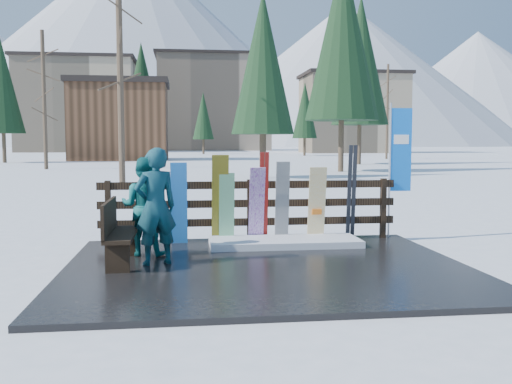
{
  "coord_description": "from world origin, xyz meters",
  "views": [
    {
      "loc": [
        -1.22,
        -8.36,
        1.93
      ],
      "look_at": [
        -0.04,
        1.0,
        1.1
      ],
      "focal_mm": 40.0,
      "sensor_mm": 36.0,
      "label": 1
    }
  ],
  "objects": [
    {
      "name": "person_back",
      "position": [
        -1.87,
        1.03,
        0.88
      ],
      "size": [
        0.91,
        0.78,
        1.6
      ],
      "primitive_type": "imported",
      "rotation": [
        0.0,
        0.0,
        2.89
      ],
      "color": "#116163",
      "rests_on": "deck"
    },
    {
      "name": "ski_pair_a",
      "position": [
        0.24,
        2.05,
        0.91
      ],
      "size": [
        0.17,
        0.26,
        1.67
      ],
      "color": "maroon",
      "rests_on": "deck"
    },
    {
      "name": "bench",
      "position": [
        -2.24,
        0.37,
        0.6
      ],
      "size": [
        0.41,
        1.5,
        0.97
      ],
      "color": "black",
      "rests_on": "deck"
    },
    {
      "name": "trees",
      "position": [
        3.67,
        47.2,
        6.1
      ],
      "size": [
        42.13,
        68.86,
        13.76
      ],
      "color": "#382B1E",
      "rests_on": "ground"
    },
    {
      "name": "snow_patch",
      "position": [
        0.56,
        1.6,
        0.14
      ],
      "size": [
        2.68,
        1.0,
        0.12
      ],
      "primitive_type": "cube",
      "color": "white",
      "rests_on": "deck"
    },
    {
      "name": "snowboard_3",
      "position": [
        0.1,
        1.98,
        0.78
      ],
      "size": [
        0.28,
        0.36,
        1.39
      ],
      "primitive_type": "cube",
      "rotation": [
        0.24,
        0.0,
        0.0
      ],
      "color": "white",
      "rests_on": "deck"
    },
    {
      "name": "snowboard_4",
      "position": [
        0.58,
        1.98,
        0.83
      ],
      "size": [
        0.25,
        0.21,
        1.49
      ],
      "primitive_type": "cube",
      "rotation": [
        0.12,
        0.0,
        0.0
      ],
      "color": "black",
      "rests_on": "deck"
    },
    {
      "name": "deck",
      "position": [
        0.0,
        0.0,
        0.04
      ],
      "size": [
        6.0,
        5.0,
        0.08
      ],
      "primitive_type": "cube",
      "color": "black",
      "rests_on": "ground"
    },
    {
      "name": "snowboard_0",
      "position": [
        -1.32,
        1.98,
        0.82
      ],
      "size": [
        0.3,
        0.22,
        1.49
      ],
      "primitive_type": "cube",
      "rotation": [
        0.13,
        0.0,
        0.0
      ],
      "color": "#2B86F0",
      "rests_on": "deck"
    },
    {
      "name": "ground",
      "position": [
        0.0,
        0.0,
        0.0
      ],
      "size": [
        700.0,
        700.0,
        0.0
      ],
      "primitive_type": "plane",
      "color": "white",
      "rests_on": "ground"
    },
    {
      "name": "snowboard_2",
      "position": [
        -0.57,
        1.98,
        0.89
      ],
      "size": [
        0.3,
        0.36,
        1.62
      ],
      "primitive_type": "cube",
      "rotation": [
        0.21,
        0.0,
        0.0
      ],
      "color": "yellow",
      "rests_on": "deck"
    },
    {
      "name": "rental_flag",
      "position": [
        2.9,
        2.25,
        1.69
      ],
      "size": [
        0.45,
        0.04,
        2.6
      ],
      "color": "silver",
      "rests_on": "deck"
    },
    {
      "name": "ski_pair_b",
      "position": [
        1.92,
        2.05,
        0.98
      ],
      "size": [
        0.17,
        0.18,
        1.79
      ],
      "color": "black",
      "rests_on": "deck"
    },
    {
      "name": "person_front",
      "position": [
        -1.65,
        0.28,
        0.96
      ],
      "size": [
        0.75,
        0.62,
        1.77
      ],
      "primitive_type": "imported",
      "rotation": [
        0.0,
        0.0,
        3.49
      ],
      "color": "#155C5C",
      "rests_on": "deck"
    },
    {
      "name": "resort_buildings",
      "position": [
        1.03,
        115.41,
        9.81
      ],
      "size": [
        73.0,
        87.6,
        22.6
      ],
      "color": "tan",
      "rests_on": "ground"
    },
    {
      "name": "mountains",
      "position": [
        -10.5,
        328.41,
        50.2
      ],
      "size": [
        520.0,
        260.0,
        120.0
      ],
      "color": "white",
      "rests_on": "ground"
    },
    {
      "name": "snowboard_5",
      "position": [
        1.23,
        1.98,
        0.77
      ],
      "size": [
        0.32,
        0.25,
        1.39
      ],
      "primitive_type": "cube",
      "rotation": [
        0.16,
        0.0,
        0.0
      ],
      "color": "white",
      "rests_on": "deck"
    },
    {
      "name": "snowboard_1",
      "position": [
        -0.45,
        1.98,
        0.73
      ],
      "size": [
        0.28,
        0.22,
        1.29
      ],
      "primitive_type": "cube",
      "rotation": [
        0.15,
        0.0,
        0.0
      ],
      "color": "silver",
      "rests_on": "deck"
    },
    {
      "name": "fence",
      "position": [
        0.0,
        2.2,
        0.74
      ],
      "size": [
        5.6,
        0.1,
        1.15
      ],
      "color": "black",
      "rests_on": "deck"
    }
  ]
}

